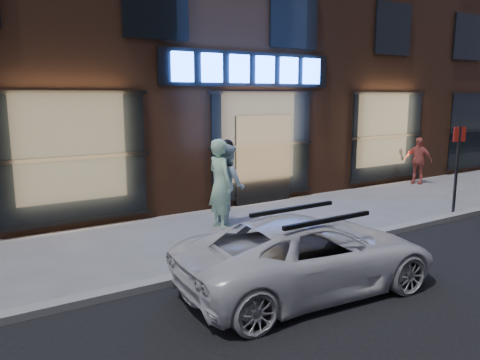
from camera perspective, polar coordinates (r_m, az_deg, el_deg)
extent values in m
plane|color=slate|center=(10.21, 15.64, -6.81)|extent=(90.00, 90.00, 0.00)
cube|color=gray|center=(10.19, 15.65, -6.49)|extent=(60.00, 0.25, 0.12)
cube|color=#54301E|center=(16.35, -5.67, 17.50)|extent=(30.00, 8.00, 10.00)
cube|color=black|center=(12.53, 1.34, 13.34)|extent=(5.20, 0.06, 0.90)
cube|color=black|center=(12.83, 2.85, 2.51)|extent=(1.80, 0.10, 2.40)
cube|color=#FFBF72|center=(10.79, -19.62, 2.59)|extent=(3.00, 0.04, 2.60)
cube|color=black|center=(10.76, -19.57, 2.57)|extent=(3.20, 0.06, 2.80)
cube|color=#FFBF72|center=(12.83, 2.72, 4.31)|extent=(3.00, 0.04, 2.60)
cube|color=black|center=(12.80, 2.82, 4.30)|extent=(3.20, 0.06, 2.80)
cube|color=#FFBF72|center=(16.21, 17.42, 5.11)|extent=(3.00, 0.04, 2.60)
cube|color=black|center=(16.19, 17.52, 5.09)|extent=(3.20, 0.06, 2.80)
cube|color=#FFBF72|center=(20.28, 26.67, 5.43)|extent=(3.00, 0.04, 2.60)
cube|color=black|center=(20.26, 26.77, 5.42)|extent=(3.20, 0.06, 2.80)
cube|color=black|center=(11.46, -10.24, 20.52)|extent=(1.60, 0.06, 1.60)
cube|color=black|center=(13.49, 6.63, 19.04)|extent=(1.60, 0.06, 1.60)
cube|color=black|center=(16.27, 18.20, 17.10)|extent=(1.60, 0.06, 1.60)
cube|color=black|center=(19.47, 26.03, 15.38)|extent=(1.60, 0.06, 1.60)
cube|color=#2659FF|center=(11.49, -7.04, 13.54)|extent=(0.55, 0.12, 0.70)
cube|color=#2659FF|center=(11.85, -3.45, 13.49)|extent=(0.55, 0.12, 0.70)
cube|color=#2659FF|center=(12.26, -0.08, 13.41)|extent=(0.55, 0.12, 0.70)
cube|color=#2659FF|center=(12.70, 3.06, 13.28)|extent=(0.55, 0.12, 0.70)
cube|color=#2659FF|center=(13.18, 5.98, 13.13)|extent=(0.55, 0.12, 0.70)
cube|color=#2659FF|center=(13.68, 8.68, 12.97)|extent=(0.55, 0.12, 0.70)
imported|color=#BFFBD2|center=(10.36, -2.42, -0.48)|extent=(0.50, 0.74, 2.00)
imported|color=white|center=(10.66, -1.53, -0.51)|extent=(0.80, 0.98, 1.87)
imported|color=#C65C51|center=(16.76, 20.86, 2.23)|extent=(0.72, 0.99, 1.56)
imported|color=silver|center=(7.24, 8.35, -8.90)|extent=(4.23, 2.19, 1.14)
cylinder|color=#262628|center=(12.44, 24.87, 0.89)|extent=(0.07, 0.07, 2.22)
cube|color=red|center=(12.34, 25.19, 5.07)|extent=(0.35, 0.11, 0.35)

